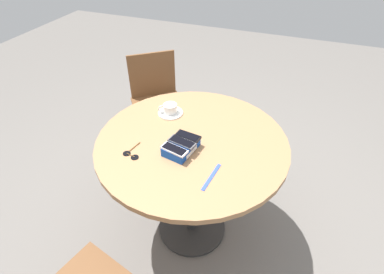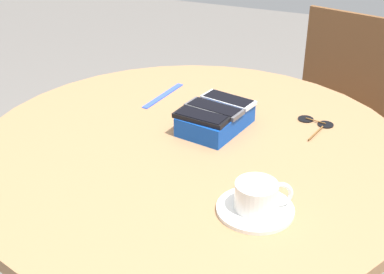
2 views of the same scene
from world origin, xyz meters
name	(u,v)px [view 1 (image 1 of 2)]	position (x,y,z in m)	size (l,w,h in m)	color
ground_plane	(192,227)	(0.00, 0.00, 0.00)	(8.00, 8.00, 0.00)	slate
round_table	(192,158)	(0.00, 0.00, 0.65)	(1.02, 1.02, 0.78)	#2D2D2D
phone_box	(181,147)	(-0.10, 0.02, 0.80)	(0.20, 0.15, 0.05)	#0F42AD
phone_white	(174,149)	(-0.16, 0.03, 0.83)	(0.08, 0.14, 0.01)	silver
phone_gray	(182,142)	(-0.10, 0.02, 0.83)	(0.08, 0.15, 0.01)	#515156
phone_black	(188,136)	(-0.04, 0.01, 0.83)	(0.07, 0.14, 0.01)	black
saucer	(170,113)	(0.19, 0.21, 0.78)	(0.15, 0.15, 0.01)	white
coffee_cup	(170,108)	(0.19, 0.21, 0.81)	(0.08, 0.11, 0.05)	white
lanyard_strap	(211,177)	(-0.22, -0.18, 0.78)	(0.19, 0.02, 0.00)	blue
sunglasses	(131,154)	(-0.22, 0.24, 0.78)	(0.13, 0.09, 0.01)	black
chair_near_window	(157,103)	(0.75, 0.59, 0.44)	(0.57, 0.57, 0.83)	brown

